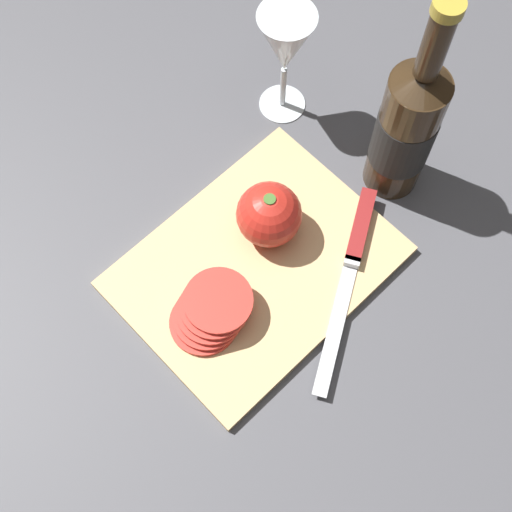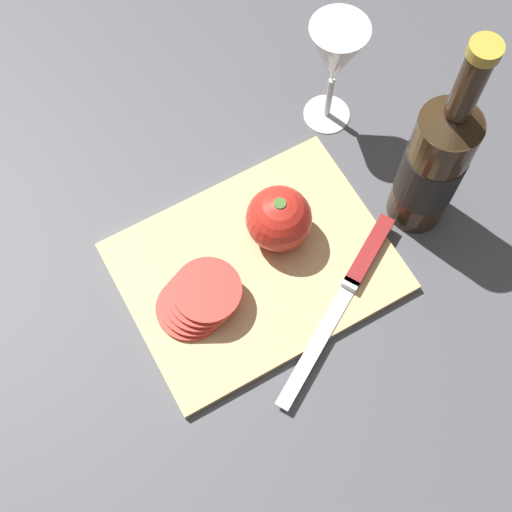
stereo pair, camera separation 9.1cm
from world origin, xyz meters
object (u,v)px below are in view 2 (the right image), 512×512
object	(u,v)px
wine_bottle	(434,164)
tomato_slice_stack_near	(198,298)
knife	(359,269)
whole_tomato	(279,219)
wine_glass	(335,58)

from	to	relation	value
wine_bottle	tomato_slice_stack_near	distance (m)	0.34
knife	tomato_slice_stack_near	xyz separation A→B (m)	(0.21, -0.06, 0.01)
wine_bottle	knife	distance (m)	0.16
wine_bottle	knife	bearing A→B (deg)	20.03
tomato_slice_stack_near	whole_tomato	bearing A→B (deg)	-165.59
wine_bottle	whole_tomato	world-z (taller)	wine_bottle
whole_tomato	tomato_slice_stack_near	distance (m)	0.15
wine_glass	knife	size ratio (longest dim) A/B	0.71
wine_glass	knife	bearing A→B (deg)	67.84
whole_tomato	knife	xyz separation A→B (m)	(-0.07, 0.10, -0.04)
wine_glass	knife	xyz separation A→B (m)	(0.10, 0.24, -0.11)
knife	whole_tomato	bearing A→B (deg)	-86.93
whole_tomato	knife	size ratio (longest dim) A/B	0.33
wine_bottle	wine_glass	bearing A→B (deg)	-82.77
wine_glass	whole_tomato	world-z (taller)	wine_glass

